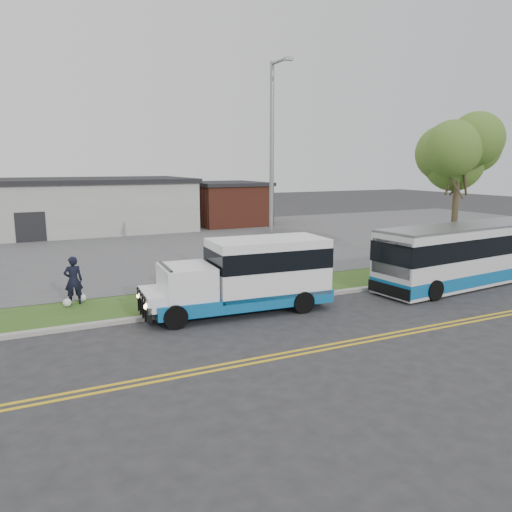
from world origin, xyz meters
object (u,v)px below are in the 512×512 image
shuttle_bus (251,273)px  pedestrian (73,280)px  transit_bus (467,255)px  tree_east (459,150)px  streetlight_near (272,171)px

shuttle_bus → pedestrian: size_ratio=3.80×
shuttle_bus → pedestrian: shuttle_bus is taller
transit_bus → tree_east: bearing=46.7°
pedestrian → transit_bus: bearing=165.7°
tree_east → streetlight_near: 11.05m
streetlight_near → shuttle_bus: bearing=-133.2°
tree_east → pedestrian: tree_east is taller
tree_east → transit_bus: tree_east is taller
shuttle_bus → transit_bus: transit_bus is taller
tree_east → streetlight_near: (-11.00, -0.27, -0.97)m
tree_east → pedestrian: (-19.03, 1.00, -5.15)m
streetlight_near → pedestrian: (-8.03, 1.27, -4.18)m
streetlight_near → pedestrian: streetlight_near is taller
streetlight_near → transit_bus: size_ratio=0.93×
tree_east → transit_bus: 6.11m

